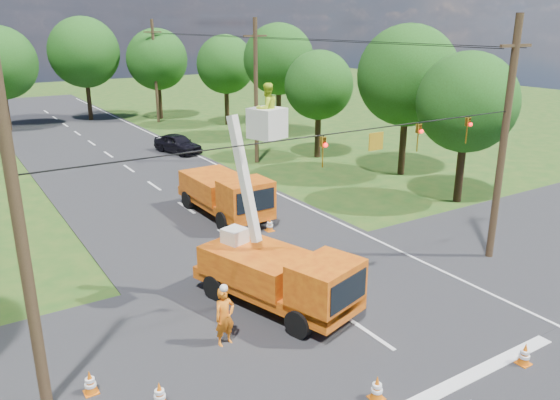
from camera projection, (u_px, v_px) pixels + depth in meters
ground at (154, 187)px, 33.70m from camera, size 140.00×140.00×0.00m
road_main at (154, 187)px, 33.70m from camera, size 12.00×100.00×0.06m
road_cross at (333, 309)px, 19.25m from camera, size 56.00×10.00×0.07m
stop_bar at (448, 388)px, 15.08m from camera, size 9.00×0.45×0.02m
edge_line at (234, 174)px, 36.56m from camera, size 0.12×90.00×0.02m
bucket_truck at (278, 264)px, 18.93m from camera, size 3.96×6.56×7.82m
second_truck at (226, 194)px, 28.08m from camera, size 2.69×6.51×2.41m
ground_worker at (225, 317)px, 16.86m from camera, size 0.76×0.55×1.93m
distant_car at (178, 143)px, 42.18m from camera, size 2.89×4.71×1.50m
traffic_cone_0 at (377, 388)px, 14.53m from camera, size 0.38×0.38×0.71m
traffic_cone_1 at (525, 354)px, 16.02m from camera, size 0.38×0.38×0.71m
traffic_cone_2 at (282, 251)px, 23.27m from camera, size 0.38×0.38×0.71m
traffic_cone_3 at (270, 224)px, 26.33m from camera, size 0.38×0.38×0.71m
traffic_cone_4 at (160, 394)px, 14.29m from camera, size 0.38×0.38×0.71m
traffic_cone_5 at (90, 382)px, 14.75m from camera, size 0.38×0.38×0.71m
traffic_cone_7 at (246, 179)px, 33.92m from camera, size 0.38×0.38×0.71m
traffic_cone_8 at (311, 290)px, 19.85m from camera, size 0.38×0.38×0.71m
pole_right_near at (504, 141)px, 22.01m from camera, size 1.80×0.30×10.00m
pole_right_mid at (256, 91)px, 38.06m from camera, size 1.80×0.30×10.00m
pole_right_far at (155, 71)px, 54.12m from camera, size 1.80×0.30×10.00m
pole_left at (23, 248)px, 13.01m from camera, size 0.30×0.30×9.00m
signal_span at (390, 139)px, 18.56m from camera, size 18.00×0.29×1.07m
tree_right_a at (467, 103)px, 29.23m from camera, size 5.40×5.40×8.28m
tree_right_b at (408, 76)px, 34.54m from camera, size 6.40×6.40×9.65m
tree_right_c at (319, 85)px, 39.59m from camera, size 5.00×5.00×7.83m
tree_right_d at (279, 59)px, 46.41m from camera, size 6.00×6.00×9.70m
tree_right_e at (226, 65)px, 52.59m from camera, size 5.60×5.60×8.63m
tree_far_b at (84, 52)px, 54.80m from camera, size 7.00×7.00×10.32m
tree_far_c at (157, 59)px, 55.94m from camera, size 6.20×6.20×9.18m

